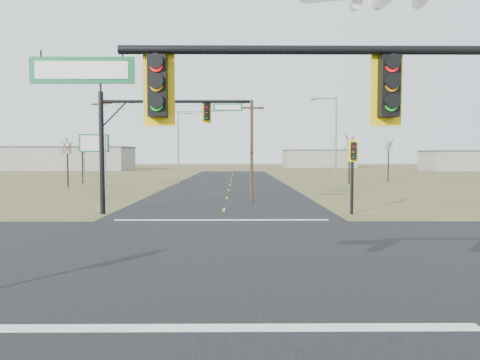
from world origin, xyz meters
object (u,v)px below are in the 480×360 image
(mast_arm_near, at_px, (383,110))
(mast_arm_far, at_px, (148,126))
(pedestal_signal_ne, at_px, (353,160))
(streetlight_a, at_px, (334,138))
(utility_pole_far, at_px, (102,145))
(bare_tree_d, at_px, (389,144))
(bare_tree_c, at_px, (350,142))
(bare_tree_b, at_px, (82,144))
(streetlight_c, at_px, (180,144))
(highway_sign, at_px, (94,150))
(bare_tree_a, at_px, (67,146))
(utility_pole_near, at_px, (252,149))

(mast_arm_near, height_order, mast_arm_far, mast_arm_far)
(mast_arm_far, xyz_separation_m, pedestal_signal_ne, (12.62, -0.38, -2.08))
(mast_arm_far, relative_size, streetlight_a, 0.97)
(utility_pole_far, xyz_separation_m, bare_tree_d, (33.07, 21.95, 0.63))
(streetlight_a, bearing_deg, mast_arm_far, -151.07)
(mast_arm_far, height_order, bare_tree_c, mast_arm_far)
(bare_tree_b, bearing_deg, bare_tree_c, -1.64)
(pedestal_signal_ne, relative_size, streetlight_a, 0.48)
(mast_arm_far, relative_size, streetlight_c, 1.04)
(streetlight_a, xyz_separation_m, bare_tree_d, (11.44, 16.47, -0.17))
(streetlight_c, distance_m, bare_tree_d, 29.08)
(pedestal_signal_ne, bearing_deg, utility_pole_far, 155.92)
(highway_sign, distance_m, bare_tree_d, 39.00)
(mast_arm_far, xyz_separation_m, utility_pole_far, (-6.34, 11.24, -0.87))
(bare_tree_a, distance_m, bare_tree_d, 42.01)
(bare_tree_c, bearing_deg, bare_tree_a, -170.22)
(pedestal_signal_ne, distance_m, highway_sign, 31.84)
(utility_pole_near, relative_size, streetlight_a, 0.82)
(utility_pole_far, height_order, highway_sign, utility_pole_far)
(mast_arm_near, bearing_deg, bare_tree_a, 116.16)
(bare_tree_a, bearing_deg, bare_tree_b, 96.39)
(bare_tree_a, bearing_deg, bare_tree_d, 14.80)
(utility_pole_far, bearing_deg, bare_tree_c, 32.98)
(mast_arm_near, relative_size, utility_pole_far, 1.18)
(utility_pole_far, bearing_deg, utility_pole_near, -20.52)
(mast_arm_near, xyz_separation_m, streetlight_a, (7.25, 35.79, 0.94))
(utility_pole_far, bearing_deg, streetlight_a, 14.22)
(utility_pole_near, relative_size, bare_tree_a, 1.31)
(mast_arm_far, bearing_deg, mast_arm_near, -87.99)
(mast_arm_far, bearing_deg, utility_pole_far, 98.57)
(streetlight_c, bearing_deg, bare_tree_a, -151.68)
(bare_tree_c, bearing_deg, bare_tree_b, 178.36)
(mast_arm_near, xyz_separation_m, streetlight_c, (-9.62, 45.59, 0.62))
(pedestal_signal_ne, distance_m, streetlight_c, 30.46)
(bare_tree_c, bearing_deg, pedestal_signal_ne, -104.33)
(highway_sign, bearing_deg, mast_arm_far, -77.19)
(utility_pole_near, xyz_separation_m, bare_tree_b, (-21.28, 22.90, 0.95))
(utility_pole_near, height_order, streetlight_a, streetlight_a)
(highway_sign, height_order, bare_tree_d, bare_tree_d)
(highway_sign, relative_size, bare_tree_b, 0.94)
(streetlight_a, distance_m, bare_tree_b, 32.47)
(utility_pole_near, distance_m, streetlight_a, 13.54)
(streetlight_a, relative_size, bare_tree_c, 1.39)
(pedestal_signal_ne, height_order, streetlight_c, streetlight_c)
(bare_tree_d, bearing_deg, utility_pole_far, -146.42)
(streetlight_a, bearing_deg, bare_tree_d, 36.61)
(streetlight_c, xyz_separation_m, bare_tree_d, (28.31, 6.67, 0.14))
(mast_arm_far, height_order, bare_tree_d, mast_arm_far)
(bare_tree_a, height_order, bare_tree_c, bare_tree_c)
(bare_tree_b, distance_m, bare_tree_d, 41.56)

